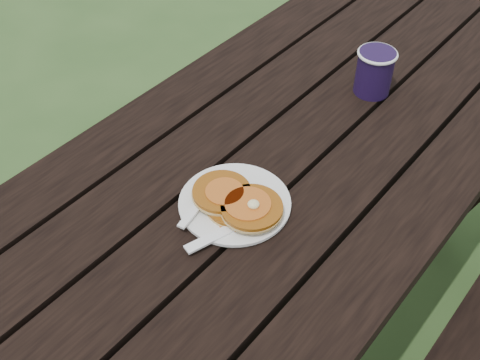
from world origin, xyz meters
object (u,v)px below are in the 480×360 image
Objects in this scene: plate at (235,204)px; coffee_cup at (375,70)px; picnic_table at (285,252)px; pancake_stack at (237,202)px.

plate is 0.49m from coffee_cup.
plate is (0.02, -0.23, 0.39)m from picnic_table.
coffee_cup is at bearing 81.75° from picnic_table.
coffee_cup is (0.00, 0.50, 0.04)m from pancake_stack.
plate is at bearing -91.52° from coffee_cup.
plate is 0.02m from pancake_stack.
picnic_table is 0.45m from plate.
pancake_stack is 0.50m from coffee_cup.
picnic_table is 9.76× the size of pancake_stack.
plate is 1.96× the size of coffee_cup.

